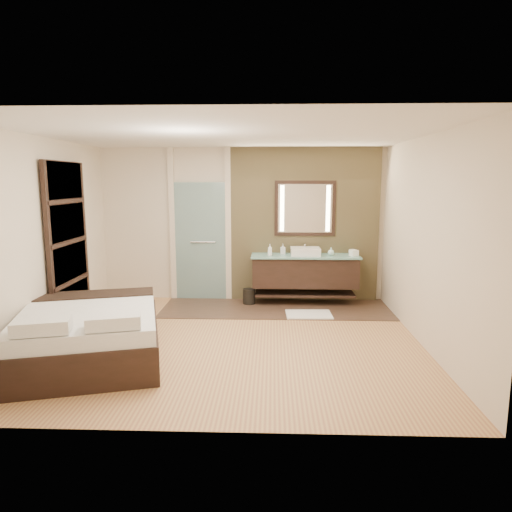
{
  "coord_description": "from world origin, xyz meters",
  "views": [
    {
      "loc": [
        0.54,
        -5.84,
        2.13
      ],
      "look_at": [
        0.3,
        0.6,
        1.06
      ],
      "focal_mm": 32.0,
      "sensor_mm": 36.0,
      "label": 1
    }
  ],
  "objects_px": {
    "vanity": "(305,271)",
    "waste_bin": "(249,297)",
    "bed": "(90,334)",
    "mirror_unit": "(305,208)"
  },
  "relations": [
    {
      "from": "vanity",
      "to": "waste_bin",
      "type": "distance_m",
      "value": 1.06
    },
    {
      "from": "bed",
      "to": "waste_bin",
      "type": "bearing_deg",
      "value": 39.27
    },
    {
      "from": "vanity",
      "to": "waste_bin",
      "type": "height_order",
      "value": "vanity"
    },
    {
      "from": "vanity",
      "to": "bed",
      "type": "bearing_deg",
      "value": -136.5
    },
    {
      "from": "mirror_unit",
      "to": "bed",
      "type": "relative_size",
      "value": 0.46
    },
    {
      "from": "bed",
      "to": "waste_bin",
      "type": "xyz_separation_m",
      "value": [
        1.78,
        2.54,
        -0.18
      ]
    },
    {
      "from": "vanity",
      "to": "bed",
      "type": "xyz_separation_m",
      "value": [
        -2.75,
        -2.61,
        -0.26
      ]
    },
    {
      "from": "waste_bin",
      "to": "mirror_unit",
      "type": "bearing_deg",
      "value": 17.63
    },
    {
      "from": "vanity",
      "to": "waste_bin",
      "type": "relative_size",
      "value": 6.81
    },
    {
      "from": "mirror_unit",
      "to": "waste_bin",
      "type": "relative_size",
      "value": 3.9
    }
  ]
}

